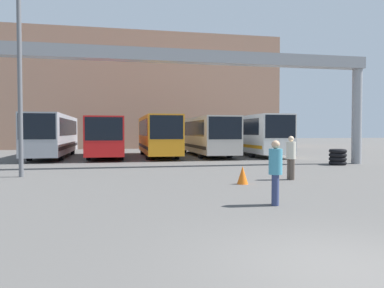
{
  "coord_description": "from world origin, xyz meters",
  "views": [
    {
      "loc": [
        -3.31,
        -4.87,
        2.03
      ],
      "look_at": [
        1.73,
        19.88,
        1.18
      ],
      "focal_mm": 35.0,
      "sensor_mm": 36.0,
      "label": 1
    }
  ],
  "objects_px": {
    "bus_slot_2": "(158,134)",
    "traffic_cone": "(243,175)",
    "bus_slot_4": "(250,133)",
    "bus_slot_1": "(106,135)",
    "lamp_post": "(20,72)",
    "bus_slot_0": "(53,133)",
    "pedestrian_near_center": "(275,171)",
    "bus_slot_3": "(205,134)",
    "tire_stack": "(338,157)",
    "pedestrian_near_right": "(291,157)"
  },
  "relations": [
    {
      "from": "pedestrian_near_center",
      "to": "bus_slot_1",
      "type": "bearing_deg",
      "value": 41.22
    },
    {
      "from": "bus_slot_1",
      "to": "pedestrian_near_right",
      "type": "xyz_separation_m",
      "value": [
        7.97,
        -15.38,
        -0.79
      ]
    },
    {
      "from": "pedestrian_near_center",
      "to": "lamp_post",
      "type": "relative_size",
      "value": 0.21
    },
    {
      "from": "tire_stack",
      "to": "bus_slot_1",
      "type": "bearing_deg",
      "value": 145.72
    },
    {
      "from": "bus_slot_0",
      "to": "pedestrian_near_center",
      "type": "relative_size",
      "value": 6.97
    },
    {
      "from": "bus_slot_2",
      "to": "bus_slot_0",
      "type": "bearing_deg",
      "value": 173.27
    },
    {
      "from": "bus_slot_0",
      "to": "bus_slot_1",
      "type": "height_order",
      "value": "bus_slot_0"
    },
    {
      "from": "bus_slot_2",
      "to": "bus_slot_4",
      "type": "relative_size",
      "value": 0.84
    },
    {
      "from": "bus_slot_0",
      "to": "bus_slot_4",
      "type": "xyz_separation_m",
      "value": [
        16.28,
        0.01,
        0.03
      ]
    },
    {
      "from": "bus_slot_4",
      "to": "bus_slot_2",
      "type": "bearing_deg",
      "value": -173.23
    },
    {
      "from": "pedestrian_near_center",
      "to": "traffic_cone",
      "type": "distance_m",
      "value": 4.17
    },
    {
      "from": "bus_slot_4",
      "to": "bus_slot_0",
      "type": "bearing_deg",
      "value": -179.98
    },
    {
      "from": "bus_slot_0",
      "to": "lamp_post",
      "type": "distance_m",
      "value": 13.43
    },
    {
      "from": "traffic_cone",
      "to": "tire_stack",
      "type": "xyz_separation_m",
      "value": [
        8.41,
        6.74,
        0.13
      ]
    },
    {
      "from": "bus_slot_1",
      "to": "lamp_post",
      "type": "relative_size",
      "value": 1.21
    },
    {
      "from": "lamp_post",
      "to": "bus_slot_0",
      "type": "bearing_deg",
      "value": 92.92
    },
    {
      "from": "bus_slot_1",
      "to": "pedestrian_near_center",
      "type": "relative_size",
      "value": 5.82
    },
    {
      "from": "bus_slot_3",
      "to": "pedestrian_near_right",
      "type": "relative_size",
      "value": 6.72
    },
    {
      "from": "bus_slot_4",
      "to": "tire_stack",
      "type": "relative_size",
      "value": 11.98
    },
    {
      "from": "bus_slot_0",
      "to": "bus_slot_4",
      "type": "height_order",
      "value": "bus_slot_4"
    },
    {
      "from": "pedestrian_near_right",
      "to": "traffic_cone",
      "type": "distance_m",
      "value": 2.66
    },
    {
      "from": "bus_slot_3",
      "to": "bus_slot_4",
      "type": "height_order",
      "value": "bus_slot_4"
    },
    {
      "from": "bus_slot_0",
      "to": "bus_slot_2",
      "type": "xyz_separation_m",
      "value": [
        8.14,
        -0.96,
        -0.03
      ]
    },
    {
      "from": "bus_slot_2",
      "to": "tire_stack",
      "type": "xyz_separation_m",
      "value": [
        9.88,
        -9.58,
        -1.37
      ]
    },
    {
      "from": "bus_slot_0",
      "to": "bus_slot_3",
      "type": "bearing_deg",
      "value": -0.24
    },
    {
      "from": "bus_slot_0",
      "to": "bus_slot_2",
      "type": "bearing_deg",
      "value": -6.73
    },
    {
      "from": "bus_slot_3",
      "to": "bus_slot_4",
      "type": "distance_m",
      "value": 4.07
    },
    {
      "from": "lamp_post",
      "to": "bus_slot_1",
      "type": "bearing_deg",
      "value": 74.29
    },
    {
      "from": "bus_slot_3",
      "to": "tire_stack",
      "type": "xyz_separation_m",
      "value": [
        5.81,
        -10.48,
        -1.34
      ]
    },
    {
      "from": "bus_slot_1",
      "to": "bus_slot_2",
      "type": "height_order",
      "value": "bus_slot_2"
    },
    {
      "from": "bus_slot_0",
      "to": "pedestrian_near_center",
      "type": "height_order",
      "value": "bus_slot_0"
    },
    {
      "from": "traffic_cone",
      "to": "lamp_post",
      "type": "distance_m",
      "value": 10.75
    },
    {
      "from": "bus_slot_3",
      "to": "tire_stack",
      "type": "relative_size",
      "value": 11.87
    },
    {
      "from": "bus_slot_1",
      "to": "traffic_cone",
      "type": "height_order",
      "value": "bus_slot_1"
    },
    {
      "from": "bus_slot_0",
      "to": "lamp_post",
      "type": "bearing_deg",
      "value": -87.08
    },
    {
      "from": "pedestrian_near_right",
      "to": "lamp_post",
      "type": "relative_size",
      "value": 0.21
    },
    {
      "from": "bus_slot_2",
      "to": "traffic_cone",
      "type": "distance_m",
      "value": 16.45
    },
    {
      "from": "bus_slot_4",
      "to": "bus_slot_1",
      "type": "bearing_deg",
      "value": -175.16
    },
    {
      "from": "bus_slot_1",
      "to": "tire_stack",
      "type": "bearing_deg",
      "value": -34.28
    },
    {
      "from": "bus_slot_0",
      "to": "tire_stack",
      "type": "bearing_deg",
      "value": -30.32
    },
    {
      "from": "bus_slot_0",
      "to": "pedestrian_near_center",
      "type": "xyz_separation_m",
      "value": [
        9.13,
        -21.37,
        -0.93
      ]
    },
    {
      "from": "bus_slot_2",
      "to": "pedestrian_near_center",
      "type": "bearing_deg",
      "value": -87.23
    },
    {
      "from": "bus_slot_1",
      "to": "bus_slot_3",
      "type": "bearing_deg",
      "value": 6.85
    },
    {
      "from": "bus_slot_2",
      "to": "traffic_cone",
      "type": "bearing_deg",
      "value": -84.86
    },
    {
      "from": "bus_slot_0",
      "to": "pedestrian_near_center",
      "type": "bearing_deg",
      "value": -66.87
    },
    {
      "from": "bus_slot_0",
      "to": "lamp_post",
      "type": "xyz_separation_m",
      "value": [
        0.67,
        -13.13,
        2.77
      ]
    },
    {
      "from": "bus_slot_1",
      "to": "traffic_cone",
      "type": "bearing_deg",
      "value": -71.18
    },
    {
      "from": "pedestrian_near_right",
      "to": "bus_slot_1",
      "type": "bearing_deg",
      "value": 11.69
    },
    {
      "from": "bus_slot_1",
      "to": "lamp_post",
      "type": "height_order",
      "value": "lamp_post"
    },
    {
      "from": "bus_slot_3",
      "to": "lamp_post",
      "type": "xyz_separation_m",
      "value": [
        -11.54,
        -13.08,
        2.83
      ]
    }
  ]
}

